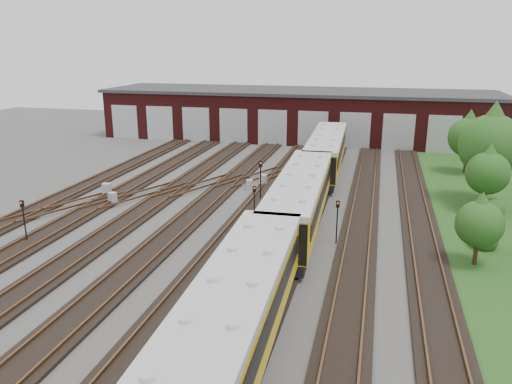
# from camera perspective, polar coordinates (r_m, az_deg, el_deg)

# --- Properties ---
(ground) EXTENTS (120.00, 120.00, 0.00)m
(ground) POSITION_cam_1_polar(r_m,az_deg,el_deg) (30.54, -8.07, -6.99)
(ground) COLOR #43413F
(ground) RESTS_ON ground
(track_network) EXTENTS (30.40, 70.00, 0.33)m
(track_network) POSITION_cam_1_polar(r_m,az_deg,el_deg) (31.06, -7.96, -6.36)
(track_network) COLOR black
(track_network) RESTS_ON ground
(maintenance_shed) EXTENTS (51.00, 12.50, 6.35)m
(maintenance_shed) POSITION_cam_1_polar(r_m,az_deg,el_deg) (67.31, 4.66, 8.90)
(maintenance_shed) COLOR #4B1213
(maintenance_shed) RESTS_ON ground
(grass_verge) EXTENTS (8.00, 55.00, 0.05)m
(grass_verge) POSITION_cam_1_polar(r_m,az_deg,el_deg) (38.72, 25.43, -3.31)
(grass_verge) COLOR #204517
(grass_verge) RESTS_ON ground
(metro_train) EXTENTS (3.47, 48.55, 3.40)m
(metro_train) POSITION_cam_1_polar(r_m,az_deg,el_deg) (33.71, 5.12, -0.84)
(metro_train) COLOR black
(metro_train) RESTS_ON ground
(signal_mast_0) EXTENTS (0.24, 0.22, 2.80)m
(signal_mast_0) POSITION_cam_1_polar(r_m,az_deg,el_deg) (34.49, -25.03, -2.47)
(signal_mast_0) COLOR black
(signal_mast_0) RESTS_ON ground
(signal_mast_1) EXTENTS (0.30, 0.29, 3.25)m
(signal_mast_1) POSITION_cam_1_polar(r_m,az_deg,el_deg) (39.79, 0.52, 1.95)
(signal_mast_1) COLOR black
(signal_mast_1) RESTS_ON ground
(signal_mast_2) EXTENTS (0.25, 0.24, 2.75)m
(signal_mast_2) POSITION_cam_1_polar(r_m,az_deg,el_deg) (34.53, -0.20, -0.91)
(signal_mast_2) COLOR black
(signal_mast_2) RESTS_ON ground
(signal_mast_3) EXTENTS (0.21, 0.20, 2.82)m
(signal_mast_3) POSITION_cam_1_polar(r_m,az_deg,el_deg) (31.50, 9.27, -2.80)
(signal_mast_3) COLOR black
(signal_mast_3) RESTS_ON ground
(relay_cabinet_0) EXTENTS (0.71, 0.65, 0.96)m
(relay_cabinet_0) POSITION_cam_1_polar(r_m,az_deg,el_deg) (40.77, -16.07, -0.70)
(relay_cabinet_0) COLOR #ADAFB2
(relay_cabinet_0) RESTS_ON ground
(relay_cabinet_1) EXTENTS (0.68, 0.59, 1.05)m
(relay_cabinet_1) POSITION_cam_1_polar(r_m,az_deg,el_deg) (43.19, -16.69, 0.27)
(relay_cabinet_1) COLOR #ADAFB2
(relay_cabinet_1) RESTS_ON ground
(relay_cabinet_2) EXTENTS (0.68, 0.60, 0.98)m
(relay_cabinet_2) POSITION_cam_1_polar(r_m,az_deg,el_deg) (44.40, 0.84, 1.38)
(relay_cabinet_2) COLOR #ADAFB2
(relay_cabinet_2) RESTS_ON ground
(relay_cabinet_3) EXTENTS (0.62, 0.55, 0.89)m
(relay_cabinet_3) POSITION_cam_1_polar(r_m,az_deg,el_deg) (43.06, -0.76, 0.83)
(relay_cabinet_3) COLOR #ADAFB2
(relay_cabinet_3) RESTS_ON ground
(relay_cabinet_4) EXTENTS (0.86, 0.81, 1.14)m
(relay_cabinet_4) POSITION_cam_1_polar(r_m,az_deg,el_deg) (35.88, 5.95, -2.30)
(relay_cabinet_4) COLOR #ADAFB2
(relay_cabinet_4) RESTS_ON ground
(tree_0) EXTENTS (3.75, 3.75, 6.22)m
(tree_0) POSITION_cam_1_polar(r_m,az_deg,el_deg) (52.12, 23.14, 6.27)
(tree_0) COLOR #301F15
(tree_0) RESTS_ON ground
(tree_1) EXTENTS (3.17, 3.17, 5.25)m
(tree_1) POSITION_cam_1_polar(r_m,az_deg,el_deg) (40.43, 25.03, 2.49)
(tree_1) COLOR #301F15
(tree_1) RESTS_ON ground
(tree_2) EXTENTS (4.86, 4.86, 8.05)m
(tree_2) POSITION_cam_1_polar(r_m,az_deg,el_deg) (42.64, 25.38, 5.59)
(tree_2) COLOR #301F15
(tree_2) RESTS_ON ground
(tree_3) EXTENTS (2.64, 2.64, 4.37)m
(tree_3) POSITION_cam_1_polar(r_m,az_deg,el_deg) (30.41, 24.24, -2.80)
(tree_3) COLOR #301F15
(tree_3) RESTS_ON ground
(bush_0) EXTENTS (1.58, 1.58, 1.58)m
(bush_0) POSITION_cam_1_polar(r_m,az_deg,el_deg) (33.78, 24.73, -4.63)
(bush_0) COLOR #1A4213
(bush_0) RESTS_ON ground
(bush_1) EXTENTS (1.63, 1.63, 1.63)m
(bush_1) POSITION_cam_1_polar(r_m,az_deg,el_deg) (40.09, 25.50, -1.48)
(bush_1) COLOR #1A4213
(bush_1) RESTS_ON ground
(bush_2) EXTENTS (1.43, 1.43, 1.43)m
(bush_2) POSITION_cam_1_polar(r_m,az_deg,el_deg) (57.99, 23.69, 3.81)
(bush_2) COLOR #1A4213
(bush_2) RESTS_ON ground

